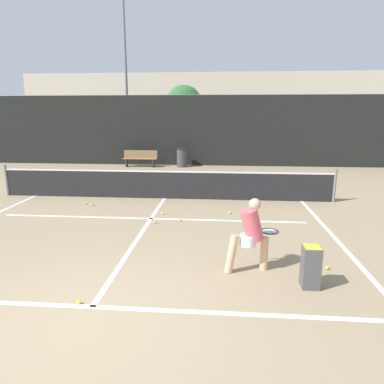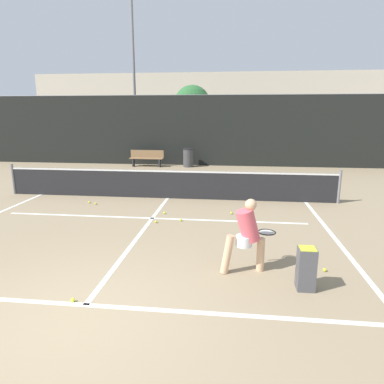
% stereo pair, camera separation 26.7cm
% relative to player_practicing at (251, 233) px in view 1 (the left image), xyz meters
% --- Properties ---
extents(ground_plane, '(100.00, 100.00, 0.00)m').
position_rel_player_practicing_xyz_m(ground_plane, '(-2.42, -1.82, -0.73)').
color(ground_plane, '#937F60').
extents(court_baseline_near, '(11.00, 0.10, 0.01)m').
position_rel_player_practicing_xyz_m(court_baseline_near, '(-2.42, -1.42, -0.72)').
color(court_baseline_near, white).
rests_on(court_baseline_near, ground).
extents(court_service_line, '(8.25, 0.10, 0.01)m').
position_rel_player_practicing_xyz_m(court_service_line, '(-2.42, 2.93, -0.72)').
color(court_service_line, white).
rests_on(court_service_line, ground).
extents(court_center_mark, '(0.10, 6.60, 0.01)m').
position_rel_player_practicing_xyz_m(court_center_mark, '(-2.42, 1.88, -0.72)').
color(court_center_mark, white).
rests_on(court_center_mark, ground).
extents(court_sideline_right, '(0.10, 7.60, 0.01)m').
position_rel_player_practicing_xyz_m(court_sideline_right, '(2.09, 1.88, -0.72)').
color(court_sideline_right, white).
rests_on(court_sideline_right, ground).
extents(net, '(11.09, 0.09, 1.07)m').
position_rel_player_practicing_xyz_m(net, '(-2.42, 5.18, -0.22)').
color(net, slate).
rests_on(net, ground).
extents(fence_back, '(24.00, 0.06, 3.73)m').
position_rel_player_practicing_xyz_m(fence_back, '(-2.42, 12.67, 1.13)').
color(fence_back, black).
rests_on(fence_back, ground).
extents(player_practicing, '(1.07, 0.76, 1.36)m').
position_rel_player_practicing_xyz_m(player_practicing, '(0.00, 0.00, 0.00)').
color(player_practicing, '#DBAD84').
rests_on(player_practicing, ground).
extents(tennis_ball_scattered_0, '(0.07, 0.07, 0.07)m').
position_rel_player_practicing_xyz_m(tennis_ball_scattered_0, '(-2.65, -1.36, -0.69)').
color(tennis_ball_scattered_0, '#D1E033').
rests_on(tennis_ball_scattered_0, ground).
extents(tennis_ball_scattered_1, '(0.07, 0.07, 0.07)m').
position_rel_player_practicing_xyz_m(tennis_ball_scattered_1, '(-4.50, 4.11, -0.69)').
color(tennis_ball_scattered_1, '#D1E033').
rests_on(tennis_ball_scattered_1, ground).
extents(tennis_ball_scattered_2, '(0.07, 0.07, 0.07)m').
position_rel_player_practicing_xyz_m(tennis_ball_scattered_2, '(-0.27, 3.57, -0.69)').
color(tennis_ball_scattered_2, '#D1E033').
rests_on(tennis_ball_scattered_2, ground).
extents(tennis_ball_scattered_3, '(0.07, 0.07, 0.07)m').
position_rel_player_practicing_xyz_m(tennis_ball_scattered_3, '(-2.16, 3.36, -0.69)').
color(tennis_ball_scattered_3, '#D1E033').
rests_on(tennis_ball_scattered_3, ground).
extents(tennis_ball_scattered_5, '(0.07, 0.07, 0.07)m').
position_rel_player_practicing_xyz_m(tennis_ball_scattered_5, '(-1.60, 2.77, -0.69)').
color(tennis_ball_scattered_5, '#D1E033').
rests_on(tennis_ball_scattered_5, ground).
extents(tennis_ball_scattered_6, '(0.07, 0.07, 0.07)m').
position_rel_player_practicing_xyz_m(tennis_ball_scattered_6, '(-4.77, 4.25, -0.69)').
color(tennis_ball_scattered_6, '#D1E033').
rests_on(tennis_ball_scattered_6, ground).
extents(tennis_ball_scattered_7, '(0.07, 0.07, 0.07)m').
position_rel_player_practicing_xyz_m(tennis_ball_scattered_7, '(1.43, 0.15, -0.69)').
color(tennis_ball_scattered_7, '#D1E033').
rests_on(tennis_ball_scattered_7, ground).
extents(tennis_ball_scattered_10, '(0.07, 0.07, 0.07)m').
position_rel_player_practicing_xyz_m(tennis_ball_scattered_10, '(-2.23, 2.54, -0.69)').
color(tennis_ball_scattered_10, '#D1E033').
rests_on(tennis_ball_scattered_10, ground).
extents(ball_hopper, '(0.28, 0.28, 0.71)m').
position_rel_player_practicing_xyz_m(ball_hopper, '(0.94, -0.53, -0.36)').
color(ball_hopper, '#4C4C51').
rests_on(ball_hopper, ground).
extents(courtside_bench, '(1.80, 0.41, 0.86)m').
position_rel_player_practicing_xyz_m(courtside_bench, '(-4.81, 11.92, -0.25)').
color(courtside_bench, olive).
rests_on(courtside_bench, ground).
extents(trash_bin, '(0.57, 0.57, 0.97)m').
position_rel_player_practicing_xyz_m(trash_bin, '(-2.59, 12.04, -0.24)').
color(trash_bin, '#3F3F42').
rests_on(trash_bin, ground).
extents(parked_car, '(1.66, 4.54, 1.34)m').
position_rel_player_practicing_xyz_m(parked_car, '(-3.44, 16.57, -0.16)').
color(parked_car, silver).
rests_on(parked_car, ground).
extents(floodlight_mast, '(1.10, 0.24, 10.06)m').
position_rel_player_practicing_xyz_m(floodlight_mast, '(-6.41, 15.68, 5.52)').
color(floodlight_mast, slate).
rests_on(floodlight_mast, ground).
extents(tree_west, '(2.75, 2.75, 4.84)m').
position_rel_player_practicing_xyz_m(tree_west, '(-3.41, 20.77, 2.72)').
color(tree_west, brown).
rests_on(tree_west, ground).
extents(building_far, '(36.00, 2.40, 6.60)m').
position_rel_player_practicing_xyz_m(building_far, '(-2.42, 29.73, 2.57)').
color(building_far, beige).
rests_on(building_far, ground).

